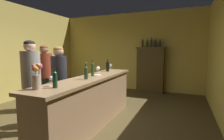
# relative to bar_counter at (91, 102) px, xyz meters

# --- Properties ---
(floor) EXTENTS (8.97, 8.97, 0.00)m
(floor) POSITION_rel_bar_counter_xyz_m (-0.39, 0.11, -0.51)
(floor) COLOR #4C3F22
(floor) RESTS_ON ground
(wall_back) EXTENTS (5.65, 0.12, 2.96)m
(wall_back) POSITION_rel_bar_counter_xyz_m (-0.39, 3.62, 0.97)
(wall_back) COLOR tan
(wall_back) RESTS_ON ground
(bar_counter) EXTENTS (0.59, 3.00, 1.01)m
(bar_counter) POSITION_rel_bar_counter_xyz_m (0.00, 0.00, 0.00)
(bar_counter) COLOR #9D7754
(bar_counter) RESTS_ON ground
(display_cabinet) EXTENTS (1.03, 0.39, 1.65)m
(display_cabinet) POSITION_rel_bar_counter_xyz_m (0.55, 3.34, 0.35)
(display_cabinet) COLOR #423218
(display_cabinet) RESTS_ON ground
(wine_bottle_merlot) EXTENTS (0.07, 0.07, 0.31)m
(wine_bottle_merlot) POSITION_rel_bar_counter_xyz_m (0.04, -0.25, 0.63)
(wine_bottle_merlot) COLOR #30462B
(wine_bottle_merlot) RESTS_ON bar_counter
(wine_bottle_malbec) EXTENTS (0.06, 0.06, 0.35)m
(wine_bottle_malbec) POSITION_rel_bar_counter_xyz_m (-0.03, 0.12, 0.65)
(wine_bottle_malbec) COLOR #274F26
(wine_bottle_malbec) RESTS_ON bar_counter
(wine_bottle_pinot) EXTENTS (0.07, 0.07, 0.29)m
(wine_bottle_pinot) POSITION_rel_bar_counter_xyz_m (0.03, -1.05, 0.63)
(wine_bottle_pinot) COLOR #14371D
(wine_bottle_pinot) RESTS_ON bar_counter
(wine_bottle_chardonnay) EXTENTS (0.08, 0.08, 0.30)m
(wine_bottle_chardonnay) POSITION_rel_bar_counter_xyz_m (-0.09, 0.98, 0.64)
(wine_bottle_chardonnay) COLOR black
(wine_bottle_chardonnay) RESTS_ON bar_counter
(wine_glass_front) EXTENTS (0.07, 0.07, 0.15)m
(wine_glass_front) POSITION_rel_bar_counter_xyz_m (-0.09, -0.98, 0.60)
(wine_glass_front) COLOR white
(wine_glass_front) RESTS_ON bar_counter
(wine_glass_mid) EXTENTS (0.08, 0.08, 0.15)m
(wine_glass_mid) POSITION_rel_bar_counter_xyz_m (-0.16, 0.62, 0.61)
(wine_glass_mid) COLOR white
(wine_glass_mid) RESTS_ON bar_counter
(wine_glass_rear) EXTENTS (0.08, 0.08, 0.16)m
(wine_glass_rear) POSITION_rel_bar_counter_xyz_m (-0.07, 0.43, 0.61)
(wine_glass_rear) COLOR white
(wine_glass_rear) RESTS_ON bar_counter
(wine_glass_spare) EXTENTS (0.06, 0.06, 0.16)m
(wine_glass_spare) POSITION_rel_bar_counter_xyz_m (-0.12, 1.24, 0.62)
(wine_glass_spare) COLOR white
(wine_glass_spare) RESTS_ON bar_counter
(flower_arrangement) EXTENTS (0.12, 0.14, 0.36)m
(flower_arrangement) POSITION_rel_bar_counter_xyz_m (-0.12, -1.22, 0.68)
(flower_arrangement) COLOR tan
(flower_arrangement) RESTS_ON bar_counter
(cheese_plate) EXTENTS (0.18, 0.18, 0.01)m
(cheese_plate) POSITION_rel_bar_counter_xyz_m (-0.01, 0.25, 0.51)
(cheese_plate) COLOR white
(cheese_plate) RESTS_ON bar_counter
(display_bottle_left) EXTENTS (0.07, 0.07, 0.32)m
(display_bottle_left) POSITION_rel_bar_counter_xyz_m (0.24, 3.34, 1.29)
(display_bottle_left) COLOR #423215
(display_bottle_left) RESTS_ON display_cabinet
(display_bottle_midleft) EXTENTS (0.06, 0.06, 0.31)m
(display_bottle_midleft) POSITION_rel_bar_counter_xyz_m (0.41, 3.34, 1.28)
(display_bottle_midleft) COLOR #163F25
(display_bottle_midleft) RESTS_ON display_cabinet
(display_bottle_center) EXTENTS (0.08, 0.08, 0.34)m
(display_bottle_center) POSITION_rel_bar_counter_xyz_m (0.56, 3.34, 1.30)
(display_bottle_center) COLOR #47271B
(display_bottle_center) RESTS_ON display_cabinet
(display_bottle_midright) EXTENTS (0.07, 0.07, 0.31)m
(display_bottle_midright) POSITION_rel_bar_counter_xyz_m (0.70, 3.34, 1.28)
(display_bottle_midright) COLOR #1D2737
(display_bottle_midright) RESTS_ON display_cabinet
(display_bottle_right) EXTENTS (0.06, 0.06, 0.28)m
(display_bottle_right) POSITION_rel_bar_counter_xyz_m (0.86, 3.34, 1.27)
(display_bottle_right) COLOR #133624
(display_bottle_right) RESTS_ON display_cabinet
(patron_near_entrance) EXTENTS (0.39, 0.39, 1.66)m
(patron_near_entrance) POSITION_rel_bar_counter_xyz_m (-1.60, 0.41, 0.40)
(patron_near_entrance) COLOR #27372C
(patron_near_entrance) RESTS_ON ground
(patron_tall) EXTENTS (0.33, 0.33, 1.71)m
(patron_tall) POSITION_rel_bar_counter_xyz_m (-0.85, -0.67, 0.44)
(patron_tall) COLOR navy
(patron_tall) RESTS_ON ground
(patron_in_grey) EXTENTS (0.32, 0.32, 1.61)m
(patron_in_grey) POSITION_rel_bar_counter_xyz_m (-0.67, -0.13, 0.40)
(patron_in_grey) COLOR #2D2F44
(patron_in_grey) RESTS_ON ground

